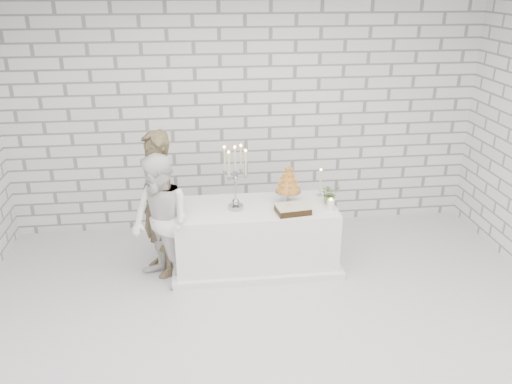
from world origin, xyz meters
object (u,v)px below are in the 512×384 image
object	(u,v)px
croquembouche	(288,184)
candelabra	(235,178)
cake_table	(255,236)
groom	(158,204)
bride	(161,223)

from	to	relation	value
croquembouche	candelabra	bearing A→B (deg)	-170.00
cake_table	candelabra	xyz separation A→B (m)	(-0.23, -0.04, 0.74)
candelabra	croquembouche	size ratio (longest dim) A/B	1.61
groom	cake_table	bearing A→B (deg)	60.70
groom	bride	world-z (taller)	groom
croquembouche	bride	bearing A→B (deg)	-166.36
groom	bride	xyz separation A→B (m)	(0.04, -0.27, -0.09)
groom	croquembouche	world-z (taller)	groom
groom	candelabra	world-z (taller)	groom
bride	candelabra	size ratio (longest dim) A/B	2.01
bride	croquembouche	size ratio (longest dim) A/B	3.24
cake_table	croquembouche	distance (m)	0.72
bride	candelabra	xyz separation A→B (m)	(0.81, 0.24, 0.38)
groom	bride	bearing A→B (deg)	-21.77
bride	croquembouche	xyz separation A→B (m)	(1.42, 0.34, 0.24)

